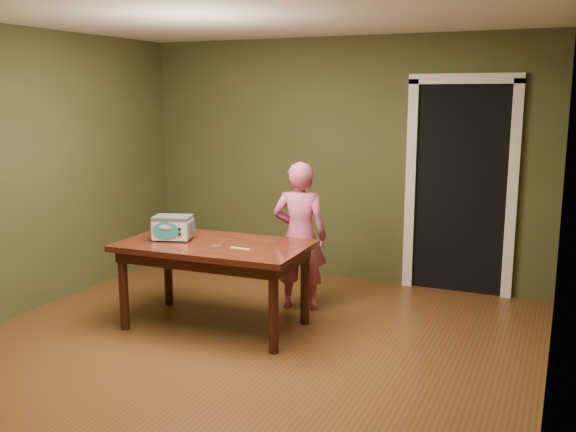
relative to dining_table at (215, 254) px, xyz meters
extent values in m
plane|color=brown|center=(0.44, -0.58, -0.65)|extent=(5.00, 5.00, 0.00)
cube|color=#424A27|center=(0.44, 1.92, 0.65)|extent=(4.50, 0.02, 2.60)
cube|color=#424A27|center=(2.69, -0.58, 0.65)|extent=(0.02, 5.00, 2.60)
cube|color=white|center=(0.44, -0.58, 1.95)|extent=(4.50, 5.00, 0.02)
cube|color=black|center=(1.74, 2.22, 0.40)|extent=(0.90, 0.60, 2.10)
cube|color=black|center=(1.74, 1.91, 0.40)|extent=(0.90, 0.02, 2.10)
cube|color=white|center=(1.24, 1.89, 0.40)|extent=(0.10, 0.06, 2.20)
cube|color=white|center=(2.24, 1.89, 0.40)|extent=(0.10, 0.06, 2.20)
cube|color=white|center=(1.74, 1.89, 1.50)|extent=(1.10, 0.06, 0.10)
cube|color=black|center=(0.00, 0.00, 0.07)|extent=(1.63, 0.95, 0.05)
cube|color=black|center=(0.00, 0.00, 0.00)|extent=(1.50, 0.83, 0.10)
cylinder|color=black|center=(-0.69, -0.37, -0.30)|extent=(0.08, 0.08, 0.70)
cylinder|color=black|center=(-0.71, 0.33, -0.30)|extent=(0.08, 0.08, 0.70)
cylinder|color=black|center=(0.71, -0.33, -0.30)|extent=(0.08, 0.08, 0.70)
cylinder|color=black|center=(0.69, 0.37, -0.30)|extent=(0.08, 0.08, 0.70)
cylinder|color=#4C4F54|center=(-0.49, -0.15, 0.11)|extent=(0.02, 0.02, 0.01)
cylinder|color=#4C4F54|center=(-0.54, 0.01, 0.11)|extent=(0.02, 0.02, 0.01)
cylinder|color=#4C4F54|center=(-0.25, -0.07, 0.11)|extent=(0.02, 0.02, 0.01)
cylinder|color=#4C4F54|center=(-0.30, 0.09, 0.11)|extent=(0.02, 0.02, 0.01)
cube|color=silver|center=(-0.40, -0.03, 0.20)|extent=(0.37, 0.31, 0.18)
cube|color=#4C4F54|center=(-0.40, -0.03, 0.30)|extent=(0.37, 0.31, 0.03)
cube|color=#4C4F54|center=(-0.55, -0.08, 0.20)|extent=(0.07, 0.20, 0.14)
cube|color=#4C4F54|center=(-0.24, 0.02, 0.20)|extent=(0.07, 0.20, 0.14)
ellipsoid|color=teal|center=(-0.39, -0.15, 0.20)|extent=(0.23, 0.08, 0.15)
cylinder|color=black|center=(-0.27, -0.12, 0.22)|extent=(0.02, 0.02, 0.02)
cylinder|color=black|center=(-0.27, -0.12, 0.18)|extent=(0.02, 0.02, 0.02)
cylinder|color=silver|center=(0.11, -0.15, 0.11)|extent=(0.10, 0.10, 0.02)
cylinder|color=#502C1A|center=(0.11, -0.15, 0.12)|extent=(0.09, 0.09, 0.01)
cube|color=#F4EE6A|center=(0.30, -0.10, 0.10)|extent=(0.18, 0.03, 0.01)
imported|color=#C8527D|center=(0.48, 0.76, 0.05)|extent=(0.57, 0.44, 1.40)
camera|label=1|loc=(2.73, -4.63, 1.35)|focal=40.00mm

